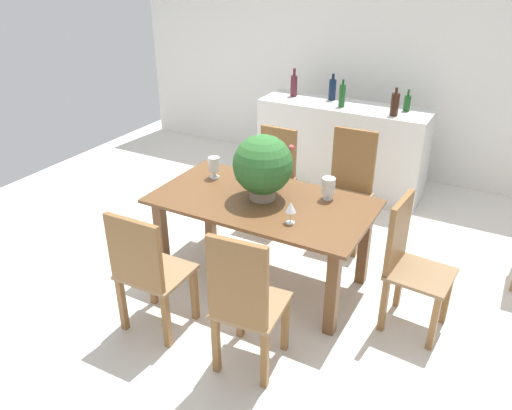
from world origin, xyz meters
TOP-DOWN VIEW (x-y plane):
  - ground_plane at (0.00, 0.00)m, footprint 7.04×7.04m
  - back_wall at (0.00, 2.60)m, footprint 6.40×0.10m
  - dining_table at (0.00, -0.16)m, footprint 1.72×0.94m
  - chair_near_left at (-0.38, -1.12)m, footprint 0.47×0.42m
  - chair_foot_end at (1.16, -0.15)m, footprint 0.46×0.44m
  - chair_far_left at (-0.39, 0.80)m, footprint 0.41×0.43m
  - chair_far_right at (0.38, 0.81)m, footprint 0.45×0.44m
  - chair_near_right at (0.40, -1.13)m, footprint 0.45×0.48m
  - flower_centerpiece at (-0.01, -0.13)m, footprint 0.46×0.46m
  - crystal_vase_left at (-0.35, 0.17)m, footprint 0.09×0.09m
  - crystal_vase_center_near at (0.44, 0.10)m, footprint 0.10×0.10m
  - crystal_vase_right at (-0.56, 0.02)m, footprint 0.10×0.10m
  - wine_glass at (0.35, -0.39)m, footprint 0.07×0.07m
  - kitchen_counter at (-0.06, 1.83)m, footprint 1.84×0.55m
  - wine_bottle_tall at (-0.69, 1.89)m, footprint 0.08×0.08m
  - wine_bottle_clear at (0.57, 1.92)m, footprint 0.07×0.07m
  - wine_bottle_green at (0.50, 1.70)m, footprint 0.08×0.08m
  - wine_bottle_amber at (-0.25, 1.95)m, footprint 0.08×0.08m
  - wine_bottle_dark at (-0.07, 1.74)m, footprint 0.07×0.07m

SIDE VIEW (x-z plane):
  - ground_plane at x=0.00m, z-range 0.00..0.00m
  - kitchen_counter at x=-0.06m, z-range 0.00..0.99m
  - chair_far_left at x=-0.39m, z-range 0.05..1.01m
  - chair_near_left at x=-0.38m, z-range 0.06..1.03m
  - chair_foot_end at x=1.16m, z-range 0.05..1.04m
  - chair_near_right at x=0.40m, z-range 0.04..1.09m
  - chair_far_right at x=0.38m, z-range 0.05..1.11m
  - dining_table at x=0.00m, z-range 0.24..0.98m
  - crystal_vase_left at x=-0.35m, z-range 0.76..0.92m
  - crystal_vase_center_near at x=0.44m, z-range 0.76..0.94m
  - crystal_vase_right at x=-0.56m, z-range 0.76..0.95m
  - wine_glass at x=0.35m, z-range 0.78..0.94m
  - flower_centerpiece at x=-0.01m, z-range 0.75..1.27m
  - wine_bottle_clear at x=0.57m, z-range 0.97..1.19m
  - wine_bottle_green at x=0.50m, z-range 0.97..1.25m
  - wine_bottle_amber at x=-0.25m, z-range 0.97..1.26m
  - wine_bottle_dark at x=-0.07m, z-range 0.97..1.26m
  - wine_bottle_tall at x=-0.69m, z-range 0.96..1.27m
  - back_wall at x=0.00m, z-range 0.00..2.60m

